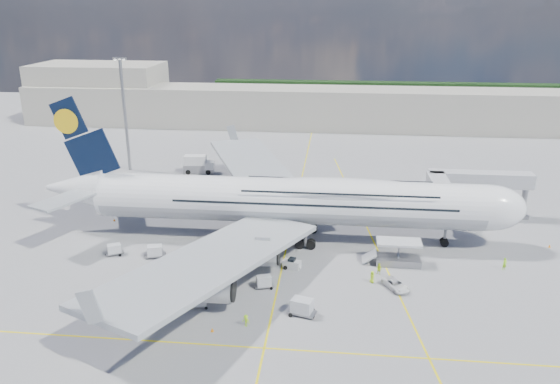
# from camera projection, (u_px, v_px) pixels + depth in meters

# --- Properties ---
(ground) EXTENTS (300.00, 300.00, 0.00)m
(ground) POSITION_uv_depth(u_px,v_px,m) (282.00, 267.00, 80.24)
(ground) COLOR gray
(ground) RESTS_ON ground
(taxi_line_main) EXTENTS (0.25, 220.00, 0.01)m
(taxi_line_main) POSITION_uv_depth(u_px,v_px,m) (282.00, 267.00, 80.24)
(taxi_line_main) COLOR yellow
(taxi_line_main) RESTS_ON ground
(taxi_line_cross) EXTENTS (120.00, 0.25, 0.01)m
(taxi_line_cross) POSITION_uv_depth(u_px,v_px,m) (264.00, 348.00, 61.47)
(taxi_line_cross) COLOR yellow
(taxi_line_cross) RESTS_ON ground
(taxi_line_diag) EXTENTS (14.16, 99.06, 0.01)m
(taxi_line_diag) POSITION_uv_depth(u_px,v_px,m) (374.00, 243.00, 88.24)
(taxi_line_diag) COLOR yellow
(taxi_line_diag) RESTS_ON ground
(airliner) EXTENTS (77.26, 79.15, 23.71)m
(airliner) POSITION_uv_depth(u_px,v_px,m) (290.00, 200.00, 87.33)
(airliner) COLOR white
(airliner) RESTS_ON ground
(jet_bridge) EXTENTS (18.80, 12.10, 8.50)m
(jet_bridge) POSITION_uv_depth(u_px,v_px,m) (465.00, 185.00, 94.68)
(jet_bridge) COLOR #B7B7BC
(jet_bridge) RESTS_ON ground
(cargo_loader) EXTENTS (8.53, 3.20, 3.67)m
(cargo_loader) POSITION_uv_depth(u_px,v_px,m) (397.00, 256.00, 80.88)
(cargo_loader) COLOR silver
(cargo_loader) RESTS_ON ground
(light_mast) EXTENTS (3.00, 0.70, 25.50)m
(light_mast) POSITION_uv_depth(u_px,v_px,m) (125.00, 113.00, 122.05)
(light_mast) COLOR gray
(light_mast) RESTS_ON ground
(terminal) EXTENTS (180.00, 16.00, 12.00)m
(terminal) POSITION_uv_depth(u_px,v_px,m) (313.00, 108.00, 167.42)
(terminal) COLOR #B2AD9E
(terminal) RESTS_ON ground
(hangar) EXTENTS (40.00, 22.00, 18.00)m
(hangar) POSITION_uv_depth(u_px,v_px,m) (100.00, 92.00, 178.02)
(hangar) COLOR #B2AD9E
(hangar) RESTS_ON ground
(tree_line) EXTENTS (160.00, 6.00, 8.00)m
(tree_line) POSITION_uv_depth(u_px,v_px,m) (424.00, 93.00, 206.37)
(tree_line) COLOR #193814
(tree_line) RESTS_ON ground
(dolly_row_a) EXTENTS (3.48, 2.51, 0.46)m
(dolly_row_a) POSITION_uv_depth(u_px,v_px,m) (155.00, 254.00, 83.70)
(dolly_row_a) COLOR gray
(dolly_row_a) RESTS_ON ground
(dolly_row_b) EXTENTS (3.32, 2.40, 1.89)m
(dolly_row_b) POSITION_uv_depth(u_px,v_px,m) (155.00, 251.00, 82.98)
(dolly_row_b) COLOR gray
(dolly_row_b) RESTS_ON ground
(dolly_row_c) EXTENTS (2.87, 1.85, 1.69)m
(dolly_row_c) POSITION_uv_depth(u_px,v_px,m) (199.00, 300.00, 69.51)
(dolly_row_c) COLOR gray
(dolly_row_c) RESTS_ON ground
(dolly_back) EXTENTS (3.03, 2.52, 1.69)m
(dolly_back) POSITION_uv_depth(u_px,v_px,m) (114.00, 249.00, 83.86)
(dolly_back) COLOR gray
(dolly_back) RESTS_ON ground
(dolly_nose_far) EXTENTS (3.81, 2.73, 2.17)m
(dolly_nose_far) POSITION_uv_depth(u_px,v_px,m) (302.00, 307.00, 67.63)
(dolly_nose_far) COLOR gray
(dolly_nose_far) RESTS_ON ground
(dolly_nose_near) EXTENTS (2.97, 2.16, 1.68)m
(dolly_nose_near) POSITION_uv_depth(u_px,v_px,m) (264.00, 282.00, 74.21)
(dolly_nose_near) COLOR gray
(dolly_nose_near) RESTS_ON ground
(baggage_tug) EXTENTS (2.81, 1.88, 1.61)m
(baggage_tug) POSITION_uv_depth(u_px,v_px,m) (292.00, 264.00, 79.61)
(baggage_tug) COLOR silver
(baggage_tug) RESTS_ON ground
(catering_truck_inner) EXTENTS (6.03, 2.77, 3.49)m
(catering_truck_inner) POSITION_uv_depth(u_px,v_px,m) (258.00, 202.00, 101.64)
(catering_truck_inner) COLOR gray
(catering_truck_inner) RESTS_ON ground
(catering_truck_outer) EXTENTS (7.05, 3.12, 4.11)m
(catering_truck_outer) POSITION_uv_depth(u_px,v_px,m) (199.00, 165.00, 123.43)
(catering_truck_outer) COLOR gray
(catering_truck_outer) RESTS_ON ground
(service_van) EXTENTS (3.98, 4.95, 1.25)m
(service_van) POSITION_uv_depth(u_px,v_px,m) (396.00, 285.00, 73.96)
(service_van) COLOR white
(service_van) RESTS_ON ground
(crew_nose) EXTENTS (0.80, 0.68, 1.87)m
(crew_nose) POSITION_uv_depth(u_px,v_px,m) (505.00, 264.00, 79.08)
(crew_nose) COLOR #9EEE19
(crew_nose) RESTS_ON ground
(crew_loader) EXTENTS (1.06, 0.99, 1.75)m
(crew_loader) POSITION_uv_depth(u_px,v_px,m) (379.00, 269.00, 77.72)
(crew_loader) COLOR #B7DB17
(crew_loader) RESTS_ON ground
(crew_wing) EXTENTS (0.77, 1.11, 1.74)m
(crew_wing) POSITION_uv_depth(u_px,v_px,m) (240.00, 251.00, 83.38)
(crew_wing) COLOR #D7FF1A
(crew_wing) RESTS_ON ground
(crew_van) EXTENTS (0.94, 1.02, 1.75)m
(crew_van) POSITION_uv_depth(u_px,v_px,m) (372.00, 277.00, 75.51)
(crew_van) COLOR #C5FF1A
(crew_van) RESTS_ON ground
(crew_tug) EXTENTS (1.13, 0.87, 1.54)m
(crew_tug) POSITION_uv_depth(u_px,v_px,m) (246.00, 321.00, 65.35)
(crew_tug) COLOR #B8FF1A
(crew_tug) RESTS_ON ground
(cone_nose) EXTENTS (0.40, 0.40, 0.51)m
(cone_nose) POSITION_uv_depth(u_px,v_px,m) (550.00, 246.00, 86.54)
(cone_nose) COLOR orange
(cone_nose) RESTS_ON ground
(cone_wing_left_inner) EXTENTS (0.49, 0.49, 0.62)m
(cone_wing_left_inner) POSITION_uv_depth(u_px,v_px,m) (278.00, 218.00, 97.59)
(cone_wing_left_inner) COLOR orange
(cone_wing_left_inner) RESTS_ON ground
(cone_wing_left_outer) EXTENTS (0.50, 0.50, 0.64)m
(cone_wing_left_outer) POSITION_uv_depth(u_px,v_px,m) (209.00, 189.00, 112.39)
(cone_wing_left_outer) COLOR orange
(cone_wing_left_outer) RESTS_ON ground
(cone_wing_right_inner) EXTENTS (0.45, 0.45, 0.57)m
(cone_wing_right_inner) POSITION_uv_depth(u_px,v_px,m) (217.00, 283.00, 75.02)
(cone_wing_right_inner) COLOR orange
(cone_wing_right_inner) RESTS_ON ground
(cone_wing_right_outer) EXTENTS (0.39, 0.39, 0.50)m
(cone_wing_right_outer) POSITION_uv_depth(u_px,v_px,m) (212.00, 330.00, 64.48)
(cone_wing_right_outer) COLOR orange
(cone_wing_right_outer) RESTS_ON ground
(cone_tail) EXTENTS (0.38, 0.38, 0.48)m
(cone_tail) POSITION_uv_depth(u_px,v_px,m) (114.00, 220.00, 96.92)
(cone_tail) COLOR orange
(cone_tail) RESTS_ON ground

